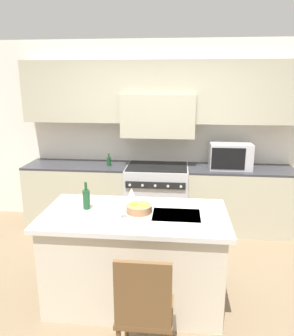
# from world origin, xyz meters

# --- Properties ---
(ground_plane) EXTENTS (10.00, 10.00, 0.00)m
(ground_plane) POSITION_xyz_m (0.00, 0.00, 0.00)
(ground_plane) COLOR #7A664C
(back_cabinetry) EXTENTS (10.00, 0.46, 2.70)m
(back_cabinetry) POSITION_xyz_m (0.00, 2.02, 1.61)
(back_cabinetry) COLOR silver
(back_cabinetry) RESTS_ON ground_plane
(back_counter) EXTENTS (3.86, 0.62, 0.93)m
(back_counter) POSITION_xyz_m (-0.00, 1.77, 0.47)
(back_counter) COLOR #B2AD93
(back_counter) RESTS_ON ground_plane
(range_stove) EXTENTS (0.88, 0.70, 0.94)m
(range_stove) POSITION_xyz_m (0.00, 1.75, 0.47)
(range_stove) COLOR #B7B7BC
(range_stove) RESTS_ON ground_plane
(microwave) EXTENTS (0.57, 0.39, 0.36)m
(microwave) POSITION_xyz_m (1.02, 1.77, 1.11)
(microwave) COLOR #B7B7BC
(microwave) RESTS_ON back_counter
(kitchen_island) EXTENTS (1.74, 0.90, 0.93)m
(kitchen_island) POSITION_xyz_m (-0.09, 0.05, 0.47)
(kitchen_island) COLOR beige
(kitchen_island) RESTS_ON ground_plane
(island_chair) EXTENTS (0.42, 0.40, 0.97)m
(island_chair) POSITION_xyz_m (0.08, -0.76, 0.53)
(island_chair) COLOR brown
(island_chair) RESTS_ON ground_plane
(wine_bottle) EXTENTS (0.07, 0.07, 0.27)m
(wine_bottle) POSITION_xyz_m (-0.57, 0.11, 1.03)
(wine_bottle) COLOR #194723
(wine_bottle) RESTS_ON kitchen_island
(wine_glass_near) EXTENTS (0.08, 0.08, 0.18)m
(wine_glass_near) POSITION_xyz_m (-0.19, -0.07, 1.05)
(wine_glass_near) COLOR white
(wine_glass_near) RESTS_ON kitchen_island
(wine_glass_far) EXTENTS (0.08, 0.08, 0.18)m
(wine_glass_far) POSITION_xyz_m (-0.15, 0.24, 1.05)
(wine_glass_far) COLOR white
(wine_glass_far) RESTS_ON kitchen_island
(fruit_bowl) EXTENTS (0.24, 0.24, 0.10)m
(fruit_bowl) POSITION_xyz_m (-0.05, 0.08, 0.97)
(fruit_bowl) COLOR #996B47
(fruit_bowl) RESTS_ON kitchen_island
(oil_bottle_on_counter) EXTENTS (0.06, 0.06, 0.18)m
(oil_bottle_on_counter) POSITION_xyz_m (-0.70, 1.74, 1.00)
(oil_bottle_on_counter) COLOR #194723
(oil_bottle_on_counter) RESTS_ON back_counter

